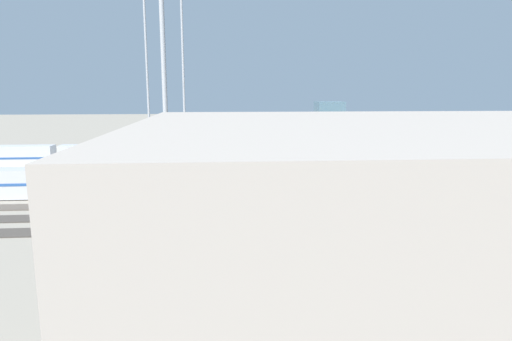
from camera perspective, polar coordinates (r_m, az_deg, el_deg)
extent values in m
plane|color=gray|center=(65.42, 1.13, -2.00)|extent=(400.00, 400.00, 0.00)
cube|color=#3D3833|center=(84.98, -0.16, 0.93)|extent=(140.00, 2.80, 0.12)
cube|color=#4C443D|center=(80.07, 0.10, 0.34)|extent=(140.00, 2.80, 0.12)
cube|color=#3D3833|center=(75.17, 0.40, -0.32)|extent=(140.00, 2.80, 0.12)
cube|color=#4C443D|center=(70.28, 0.74, -1.08)|extent=(140.00, 2.80, 0.12)
cube|color=#3D3833|center=(65.41, 1.13, -1.95)|extent=(140.00, 2.80, 0.12)
cube|color=#3D3833|center=(60.56, 1.58, -2.96)|extent=(140.00, 2.80, 0.12)
cube|color=#4C443D|center=(55.73, 2.11, -4.14)|extent=(140.00, 2.80, 0.12)
cube|color=#3D3833|center=(50.94, 2.74, -5.55)|extent=(140.00, 2.80, 0.12)
cube|color=#3D3833|center=(46.20, 3.51, -7.24)|extent=(140.00, 2.80, 0.12)
cube|color=gold|center=(81.74, 19.84, 1.25)|extent=(10.00, 3.00, 3.60)
cube|color=gold|center=(80.22, 17.99, 3.00)|extent=(3.00, 2.70, 1.40)
cube|color=silver|center=(56.62, 23.63, -2.75)|extent=(23.00, 3.00, 3.80)
cube|color=#1E6B9E|center=(56.67, 23.62, -2.99)|extent=(22.40, 3.06, 0.36)
cube|color=silver|center=(50.12, -1.67, -3.49)|extent=(23.00, 3.00, 3.80)
cube|color=#1E6B9E|center=(50.15, -1.67, -3.63)|extent=(22.40, 3.06, 0.36)
cube|color=gold|center=(94.76, 28.63, 1.77)|extent=(10.00, 3.00, 3.60)
cube|color=gold|center=(92.87, 27.21, 3.30)|extent=(3.00, 2.70, 1.40)
cube|color=maroon|center=(98.88, 27.09, 2.45)|extent=(18.00, 3.00, 4.40)
cube|color=silver|center=(89.56, 15.12, 2.32)|extent=(23.00, 3.00, 3.80)
cube|color=#285193|center=(89.55, 15.13, 2.39)|extent=(22.40, 3.06, 0.36)
cube|color=silver|center=(84.65, -0.53, 2.23)|extent=(23.00, 3.00, 3.80)
cube|color=#285193|center=(84.66, -0.53, 2.16)|extent=(22.40, 3.06, 0.36)
cube|color=silver|center=(86.49, -16.75, 1.96)|extent=(23.00, 3.00, 3.80)
cube|color=#285193|center=(86.54, -16.74, 1.72)|extent=(22.40, 3.06, 0.36)
cube|color=#D85914|center=(62.16, 23.61, -1.73)|extent=(10.00, 3.00, 3.60)
cube|color=#D85914|center=(60.36, 21.26, 0.51)|extent=(3.00, 2.70, 1.40)
cube|color=#B7BABF|center=(72.05, 29.59, -0.58)|extent=(23.00, 3.00, 3.80)
cube|color=#285193|center=(72.12, 29.57, -0.89)|extent=(22.40, 3.06, 0.36)
cube|color=#B7BABF|center=(61.91, 10.66, -0.98)|extent=(23.00, 3.00, 3.80)
cube|color=#285193|center=(61.90, 10.66, -0.91)|extent=(22.40, 3.06, 0.36)
cube|color=#B7BABF|center=(60.39, -12.12, -1.32)|extent=(23.00, 3.00, 3.80)
cube|color=#285193|center=(60.41, -12.12, -1.45)|extent=(22.40, 3.06, 0.36)
cube|color=gold|center=(76.22, 27.55, 0.05)|extent=(10.00, 3.00, 3.60)
cube|color=gold|center=(74.31, 25.75, 1.92)|extent=(3.00, 2.70, 1.40)
cylinder|color=#9EA0A5|center=(86.68, -9.34, 11.22)|extent=(0.44, 0.44, 30.98)
cylinder|color=#9EA0A5|center=(88.32, -13.85, 11.17)|extent=(0.44, 0.44, 31.38)
cylinder|color=#9EA0A5|center=(40.80, -11.72, 10.11)|extent=(0.44, 0.44, 27.99)
cube|color=gray|center=(102.58, 9.36, 4.76)|extent=(4.00, 4.00, 8.42)
cube|color=slate|center=(102.19, 9.45, 7.94)|extent=(6.00, 6.00, 3.00)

